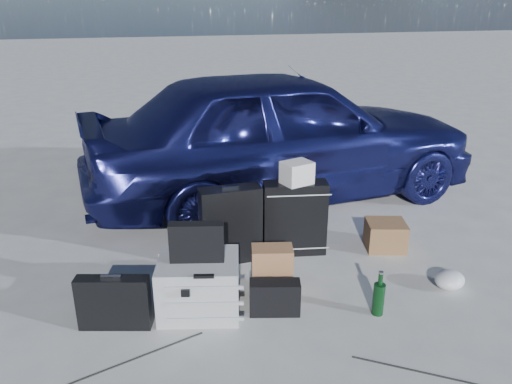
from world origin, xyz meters
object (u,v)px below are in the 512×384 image
suitcase_left (231,225)px  suitcase_right (295,218)px  duffel_bag (256,226)px  car (282,134)px  briefcase (114,303)px  pelican_case (199,285)px  cardboard_box (385,235)px  green_bottle (379,294)px

suitcase_left → suitcase_right: size_ratio=1.01×
suitcase_left → duffel_bag: (0.30, 0.28, -0.18)m
car → suitcase_right: size_ratio=6.54×
briefcase → duffel_bag: bearing=53.1°
pelican_case → suitcase_left: size_ratio=0.85×
cardboard_box → green_bottle: 1.10m
car → briefcase: (-1.93, -2.11, -0.56)m
duffel_bag → pelican_case: bearing=-125.3°
briefcase → duffel_bag: size_ratio=0.76×
pelican_case → cardboard_box: 1.92m
briefcase → suitcase_left: bearing=51.6°
briefcase → suitcase_right: (1.60, 0.73, 0.14)m
cardboard_box → green_bottle: (-0.58, -0.93, 0.04)m
suitcase_right → cardboard_box: size_ratio=1.94×
suitcase_left → suitcase_right: suitcase_left is taller
suitcase_left → suitcase_right: bearing=-1.5°
pelican_case → suitcase_left: bearing=73.8°
duffel_bag → green_bottle: 1.48m
pelican_case → duffel_bag: size_ratio=0.87×
pelican_case → suitcase_right: (0.99, 0.69, 0.13)m
briefcase → suitcase_right: bearing=40.1°
car → cardboard_box: bearing=-166.7°
pelican_case → briefcase: 0.61m
pelican_case → green_bottle: bearing=-3.9°
duffel_bag → green_bottle: bearing=-67.1°
pelican_case → suitcase_left: 0.81m
suitcase_left → cardboard_box: size_ratio=1.96×
car → green_bottle: size_ratio=13.04×
suitcase_right → duffel_bag: bearing=145.7°
car → duffel_bag: car is taller
car → pelican_case: car is taller
pelican_case → briefcase: (-0.61, -0.05, -0.01)m
briefcase → cardboard_box: (2.45, 0.57, -0.07)m
suitcase_left → briefcase: bearing=-144.9°
green_bottle → car: bearing=88.7°
briefcase → duffel_bag: briefcase is taller
suitcase_right → green_bottle: 1.14m
suitcase_right → cardboard_box: (0.85, -0.16, -0.21)m
pelican_case → suitcase_right: suitcase_right is taller
cardboard_box → green_bottle: bearing=-121.7°
pelican_case → car: bearing=71.3°
pelican_case → cardboard_box: pelican_case is taller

